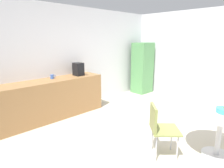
% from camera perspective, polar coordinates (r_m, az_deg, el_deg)
% --- Properties ---
extents(ground_plane, '(6.00, 6.00, 0.00)m').
position_cam_1_polar(ground_plane, '(3.49, 17.03, -18.56)').
color(ground_plane, beige).
extents(wall_back, '(6.00, 0.10, 2.60)m').
position_cam_1_polar(wall_back, '(5.12, -12.75, 7.34)').
color(wall_back, silver).
rests_on(wall_back, ground_plane).
extents(counter_block, '(2.45, 0.60, 0.90)m').
position_cam_1_polar(counter_block, '(4.66, -17.18, -4.22)').
color(counter_block, '#9E7042').
rests_on(counter_block, ground_plane).
extents(locker_cabinet, '(0.60, 0.50, 1.67)m').
position_cam_1_polar(locker_cabinet, '(6.58, 8.98, 4.70)').
color(locker_cabinet, '#599959').
rests_on(locker_cabinet, ground_plane).
extents(round_table, '(1.03, 1.03, 0.74)m').
position_cam_1_polar(round_table, '(3.40, 29.48, -9.45)').
color(round_table, silver).
rests_on(round_table, ground_plane).
extents(chair_olive, '(0.59, 0.59, 0.83)m').
position_cam_1_polar(chair_olive, '(3.10, 13.71, -11.58)').
color(chair_olive, silver).
rests_on(chair_olive, ground_plane).
extents(mug_white, '(0.13, 0.08, 0.09)m').
position_cam_1_polar(mug_white, '(4.65, -17.27, 2.09)').
color(mug_white, '#3F66BF').
rests_on(mug_white, counter_block).
extents(coffee_maker, '(0.20, 0.24, 0.32)m').
position_cam_1_polar(coffee_maker, '(4.89, -9.93, 4.35)').
color(coffee_maker, black).
rests_on(coffee_maker, counter_block).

